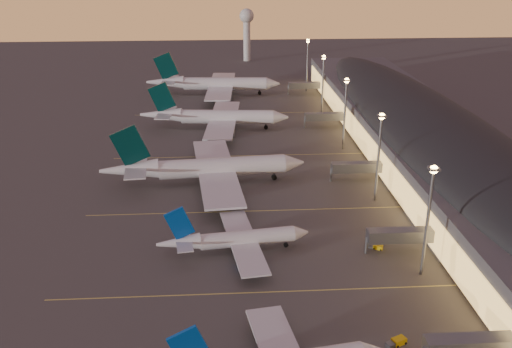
% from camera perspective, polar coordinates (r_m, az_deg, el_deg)
% --- Properties ---
extents(ground, '(700.00, 700.00, 0.00)m').
position_cam_1_polar(ground, '(127.00, 0.41, -10.51)').
color(ground, '#43413E').
extents(airliner_narrow_north, '(36.59, 32.95, 13.07)m').
position_cam_1_polar(airliner_narrow_north, '(135.91, -2.17, -6.56)').
color(airliner_narrow_north, silver).
rests_on(airliner_narrow_north, ground).
extents(airliner_wide_near, '(62.39, 57.06, 19.95)m').
position_cam_1_polar(airliner_wide_near, '(174.33, -5.15, 0.58)').
color(airliner_wide_near, silver).
rests_on(airliner_wide_near, ground).
extents(airliner_wide_mid, '(59.30, 54.24, 18.97)m').
position_cam_1_polar(airliner_wide_mid, '(228.71, -4.16, 5.71)').
color(airliner_wide_mid, silver).
rests_on(airliner_wide_mid, ground).
extents(airliner_wide_far, '(65.57, 59.83, 20.98)m').
position_cam_1_polar(airliner_wide_far, '(284.08, -4.28, 8.98)').
color(airliner_wide_far, silver).
rests_on(airliner_wide_far, ground).
extents(terminal_building, '(56.35, 255.00, 17.46)m').
position_cam_1_polar(terminal_building, '(201.47, 16.75, 3.76)').
color(terminal_building, '#4C4C51').
rests_on(terminal_building, ground).
extents(light_masts, '(2.20, 217.20, 25.90)m').
position_cam_1_polar(light_masts, '(184.59, 10.24, 5.59)').
color(light_masts, slate).
rests_on(light_masts, ground).
extents(radar_tower, '(9.00, 9.00, 32.50)m').
position_cam_1_polar(radar_tower, '(370.45, -0.93, 14.59)').
color(radar_tower, silver).
rests_on(radar_tower, ground).
extents(lane_markings, '(90.00, 180.36, 0.00)m').
position_cam_1_polar(lane_markings, '(162.18, -0.59, -2.97)').
color(lane_markings, '#D8C659').
rests_on(lane_markings, ground).
extents(baggage_tug_b, '(4.21, 3.07, 1.17)m').
position_cam_1_polar(baggage_tug_b, '(111.72, 13.90, -15.99)').
color(baggage_tug_b, '#E7B60A').
rests_on(baggage_tug_b, ground).
extents(baggage_tug_c, '(3.60, 2.73, 1.01)m').
position_cam_1_polar(baggage_tug_c, '(141.73, 11.93, -7.13)').
color(baggage_tug_c, '#E7B60A').
rests_on(baggage_tug_c, ground).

